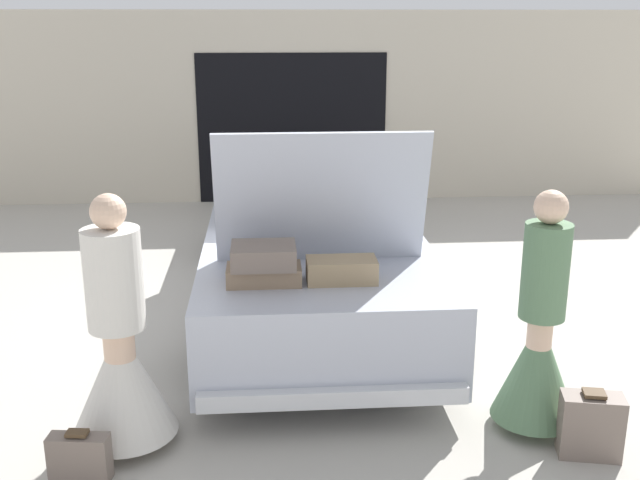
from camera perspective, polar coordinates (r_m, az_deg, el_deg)
The scene contains 7 objects.
ground_plane at distance 7.50m, azimuth -0.80°, elevation -4.38°, with size 40.00×40.00×0.00m, color #ADA89E.
garage_wall_back at distance 11.31m, azimuth -2.16°, elevation 9.99°, with size 12.00×0.14×2.80m.
car at distance 7.32m, azimuth -0.84°, elevation 0.14°, with size 1.93×5.18×1.90m.
person_left at distance 4.99m, azimuth -14.97°, elevation -8.78°, with size 0.68×0.68×1.68m.
person_right at distance 5.21m, azimuth 16.31°, elevation -7.80°, with size 0.57×0.57×1.66m.
suitcase_beside_left_person at distance 4.88m, azimuth -17.84°, elevation -15.52°, with size 0.37×0.17×0.33m.
suitcase_beside_right_person at distance 5.16m, azimuth 19.92°, elevation -13.15°, with size 0.41×0.27×0.45m.
Camera 1 is at (-0.42, -7.00, 2.68)m, focal length 42.00 mm.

